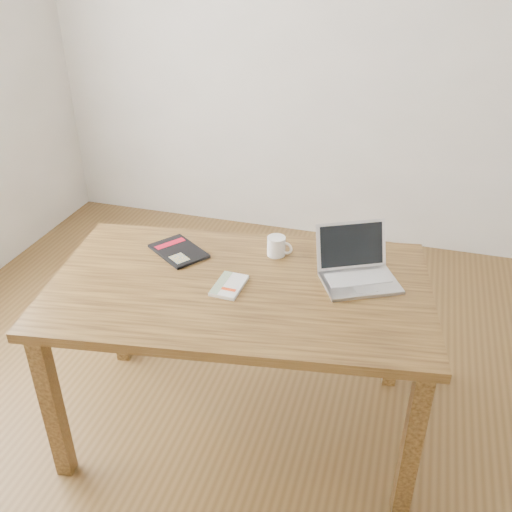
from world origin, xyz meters
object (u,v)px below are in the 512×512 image
(black_guidebook, at_px, (179,251))
(white_guidebook, at_px, (229,285))
(laptop, at_px, (357,268))
(coffee_mug, at_px, (277,246))
(desk, at_px, (240,303))

(black_guidebook, bearing_deg, white_guidebook, -88.24)
(laptop, distance_m, coffee_mug, 0.36)
(desk, height_order, laptop, laptop)
(white_guidebook, distance_m, laptop, 0.51)
(laptop, xyz_separation_m, coffee_mug, (-0.35, 0.09, 0.00))
(desk, xyz_separation_m, coffee_mug, (0.08, 0.26, 0.13))
(white_guidebook, relative_size, coffee_mug, 1.56)
(white_guidebook, relative_size, laptop, 0.47)
(white_guidebook, bearing_deg, desk, 49.39)
(white_guidebook, height_order, black_guidebook, white_guidebook)
(white_guidebook, xyz_separation_m, laptop, (0.46, 0.21, 0.04))
(desk, bearing_deg, laptop, 13.38)
(desk, bearing_deg, coffee_mug, 63.83)
(white_guidebook, height_order, laptop, laptop)
(desk, bearing_deg, black_guidebook, 145.08)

